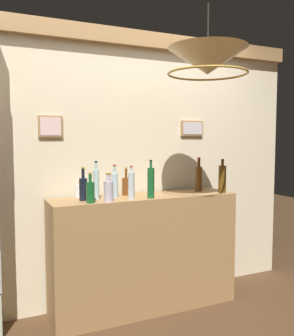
# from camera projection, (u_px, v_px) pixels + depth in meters

# --- Properties ---
(panelled_rear_partition) EXTENTS (3.46, 0.15, 2.50)m
(panelled_rear_partition) POSITION_uv_depth(u_px,v_px,m) (132.00, 159.00, 3.44)
(panelled_rear_partition) COLOR beige
(panelled_rear_partition) RESTS_ON ground
(bar_shelf_unit) EXTENTS (1.66, 0.42, 1.02)m
(bar_shelf_unit) POSITION_uv_depth(u_px,v_px,m) (145.00, 252.00, 3.25)
(bar_shelf_unit) COLOR #9E7547
(bar_shelf_unit) RESTS_ON ground
(liquor_bottle_bourbon) EXTENTS (0.06, 0.06, 0.32)m
(liquor_bottle_bourbon) POSITION_uv_depth(u_px,v_px,m) (199.00, 178.00, 3.48)
(liquor_bottle_bourbon) COLOR brown
(liquor_bottle_bourbon) RESTS_ON bar_shelf_unit
(liquor_bottle_vodka) EXTENTS (0.07, 0.07, 0.25)m
(liquor_bottle_vodka) POSITION_uv_depth(u_px,v_px,m) (126.00, 186.00, 3.26)
(liquor_bottle_vodka) COLOR #613312
(liquor_bottle_vodka) RESTS_ON bar_shelf_unit
(liquor_bottle_amaro) EXTENTS (0.07, 0.07, 0.27)m
(liquor_bottle_amaro) POSITION_uv_depth(u_px,v_px,m) (83.00, 188.00, 2.96)
(liquor_bottle_amaro) COLOR black
(liquor_bottle_amaro) RESTS_ON bar_shelf_unit
(liquor_bottle_scotch) EXTENTS (0.08, 0.08, 0.23)m
(liquor_bottle_scotch) POSITION_uv_depth(u_px,v_px,m) (109.00, 190.00, 2.91)
(liquor_bottle_scotch) COLOR silver
(liquor_bottle_scotch) RESTS_ON bar_shelf_unit
(liquor_bottle_rye) EXTENTS (0.05, 0.05, 0.32)m
(liquor_bottle_rye) POSITION_uv_depth(u_px,v_px,m) (96.00, 184.00, 3.02)
(liquor_bottle_rye) COLOR #AFCDC8
(liquor_bottle_rye) RESTS_ON bar_shelf_unit
(liquor_bottle_vermouth) EXTENTS (0.07, 0.07, 0.31)m
(liquor_bottle_vermouth) POSITION_uv_depth(u_px,v_px,m) (222.00, 179.00, 3.39)
(liquor_bottle_vermouth) COLOR #573B12
(liquor_bottle_vermouth) RESTS_ON bar_shelf_unit
(liquor_bottle_port) EXTENTS (0.06, 0.06, 0.28)m
(liquor_bottle_port) POSITION_uv_depth(u_px,v_px,m) (131.00, 185.00, 3.02)
(liquor_bottle_port) COLOR silver
(liquor_bottle_port) RESTS_ON bar_shelf_unit
(liquor_bottle_whiskey) EXTENTS (0.06, 0.06, 0.32)m
(liquor_bottle_whiskey) POSITION_uv_depth(u_px,v_px,m) (151.00, 182.00, 3.08)
(liquor_bottle_whiskey) COLOR #175325
(liquor_bottle_whiskey) RESTS_ON bar_shelf_unit
(liquor_bottle_tequila) EXTENTS (0.06, 0.06, 0.28)m
(liquor_bottle_tequila) POSITION_uv_depth(u_px,v_px,m) (115.00, 185.00, 3.09)
(liquor_bottle_tequila) COLOR #A6C0CC
(liquor_bottle_tequila) RESTS_ON bar_shelf_unit
(liquor_bottle_sherry) EXTENTS (0.07, 0.07, 0.24)m
(liquor_bottle_sherry) POSITION_uv_depth(u_px,v_px,m) (90.00, 191.00, 2.85)
(liquor_bottle_sherry) COLOR #175425
(liquor_bottle_sherry) RESTS_ON bar_shelf_unit
(glass_tumbler_rocks) EXTENTS (0.07, 0.07, 0.10)m
(glass_tumbler_rocks) POSITION_uv_depth(u_px,v_px,m) (79.00, 191.00, 3.13)
(glass_tumbler_rocks) COLOR silver
(glass_tumbler_rocks) RESTS_ON bar_shelf_unit
(pendant_lamp) EXTENTS (0.59, 0.59, 0.51)m
(pendant_lamp) POSITION_uv_depth(u_px,v_px,m) (208.00, 62.00, 2.67)
(pendant_lamp) COLOR beige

